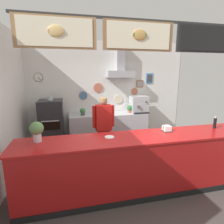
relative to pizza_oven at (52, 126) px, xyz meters
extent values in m
plane|color=#3F3A38|center=(1.68, -1.76, -0.72)|extent=(5.84, 5.84, 0.00)
cube|color=#9E9E99|center=(1.68, 0.67, 0.81)|extent=(4.86, 0.12, 3.06)
cube|color=white|center=(1.68, 0.60, 0.81)|extent=(4.82, 0.01, 3.02)
cylinder|color=black|center=(-0.32, 0.59, 1.28)|extent=(0.24, 0.02, 0.24)
cylinder|color=white|center=(-0.32, 0.57, 1.28)|extent=(0.22, 0.01, 0.22)
cube|color=black|center=(-0.30, 0.57, 1.25)|extent=(0.06, 0.01, 0.07)
cylinder|color=teal|center=(0.90, 0.58, 0.74)|extent=(0.25, 0.02, 0.25)
cylinder|color=#C1664C|center=(1.36, 0.58, 0.96)|extent=(0.28, 0.02, 0.28)
cylinder|color=beige|center=(2.00, 0.58, 0.58)|extent=(0.27, 0.02, 0.27)
cylinder|color=#C1664C|center=(2.53, 0.58, 0.82)|extent=(0.21, 0.02, 0.21)
cube|color=teal|center=(3.02, 0.59, 1.23)|extent=(0.22, 0.02, 0.32)
cube|color=#3B3B3B|center=(3.02, 0.58, 1.23)|extent=(0.16, 0.01, 0.23)
cube|color=#997047|center=(2.70, 0.59, 1.06)|extent=(0.24, 0.02, 0.23)
cube|color=#A1A1A1|center=(2.70, 0.58, 1.06)|extent=(0.17, 0.01, 0.17)
cube|color=#A3A5AD|center=(2.01, 0.43, 1.37)|extent=(0.82, 0.36, 0.20)
cube|color=#A3A5AD|center=(2.01, 0.49, 1.88)|extent=(0.24, 0.24, 0.83)
cube|color=#2D2D2D|center=(1.68, -1.85, 2.28)|extent=(3.99, 0.04, 0.04)
cube|color=#9E754C|center=(0.35, -1.88, 2.02)|extent=(1.22, 0.05, 0.47)
cube|color=#F2E5C6|center=(0.35, -1.91, 2.02)|extent=(1.10, 0.01, 0.42)
ellipsoid|color=#E5BC70|center=(0.35, -1.92, 2.03)|extent=(0.24, 0.04, 0.17)
cube|color=tan|center=(0.35, -1.93, 2.03)|extent=(0.23, 0.01, 0.04)
cube|color=olive|center=(1.68, -1.88, 2.02)|extent=(1.22, 0.05, 0.47)
cube|color=#F2E5C6|center=(1.68, -1.91, 2.02)|extent=(1.10, 0.01, 0.42)
ellipsoid|color=tan|center=(1.68, -1.92, 2.03)|extent=(0.25, 0.04, 0.18)
cube|color=#51843D|center=(1.68, -1.93, 2.03)|extent=(0.24, 0.01, 0.05)
cube|color=black|center=(3.01, -1.88, 2.02)|extent=(1.22, 0.05, 0.47)
cube|color=black|center=(3.01, -1.91, 2.02)|extent=(1.10, 0.01, 0.42)
cube|color=maroon|center=(1.68, -2.11, -0.21)|extent=(4.18, 0.70, 1.02)
cube|color=#B31515|center=(1.68, -2.11, 0.32)|extent=(4.26, 0.74, 0.03)
cube|color=black|center=(1.68, -2.47, -0.67)|extent=(4.18, 0.02, 0.10)
cube|color=#B7BABF|center=(1.60, 0.27, -0.25)|extent=(2.31, 0.64, 0.93)
cube|color=#929499|center=(1.60, 0.27, -0.55)|extent=(2.19, 0.59, 0.02)
cube|color=#232326|center=(0.00, 0.00, 0.00)|extent=(0.61, 0.64, 1.43)
cube|color=black|center=(0.00, -0.33, 0.11)|extent=(0.46, 0.02, 0.20)
cube|color=#B7BABF|center=(0.00, -0.35, 0.24)|extent=(0.43, 0.02, 0.02)
cylinder|color=#B7BABF|center=(0.00, 0.00, 0.76)|extent=(0.14, 0.14, 0.10)
cube|color=#232328|center=(1.25, -0.88, -0.31)|extent=(0.28, 0.21, 0.81)
cube|color=red|center=(1.25, -0.88, 0.39)|extent=(0.37, 0.23, 0.60)
cylinder|color=red|center=(1.47, -0.88, 0.42)|extent=(0.08, 0.08, 0.51)
cylinder|color=red|center=(1.03, -0.89, 0.42)|extent=(0.08, 0.08, 0.51)
sphere|color=#997056|center=(1.25, -0.88, 0.78)|extent=(0.19, 0.19, 0.19)
ellipsoid|color=olive|center=(1.25, -0.88, 0.82)|extent=(0.18, 0.18, 0.11)
cube|color=#B7BABF|center=(2.56, 0.25, 0.46)|extent=(0.52, 0.37, 0.50)
cylinder|color=#4C4C51|center=(2.46, 0.03, 0.44)|extent=(0.06, 0.06, 0.06)
cube|color=black|center=(2.56, 0.02, 0.23)|extent=(0.47, 0.10, 0.04)
sphere|color=black|center=(2.72, 0.04, 0.56)|extent=(0.04, 0.04, 0.04)
cylinder|color=#4C4C51|center=(0.84, 0.23, 0.25)|extent=(0.12, 0.12, 0.07)
ellipsoid|color=#387A3D|center=(0.84, 0.23, 0.34)|extent=(0.16, 0.16, 0.15)
cylinder|color=#9E563D|center=(2.27, 0.23, 0.25)|extent=(0.14, 0.14, 0.08)
ellipsoid|color=#2D6638|center=(2.27, 0.23, 0.36)|extent=(0.19, 0.19, 0.17)
cube|color=#262628|center=(2.27, -1.96, 0.34)|extent=(0.16, 0.16, 0.01)
cylinder|color=#262628|center=(2.19, -1.96, 0.39)|extent=(0.01, 0.01, 0.12)
cylinder|color=#262628|center=(2.34, -1.96, 0.39)|extent=(0.01, 0.01, 0.12)
cube|color=white|center=(2.27, -1.96, 0.39)|extent=(0.13, 0.13, 0.10)
cylinder|color=black|center=(3.29, -2.01, 0.43)|extent=(0.06, 0.06, 0.20)
sphere|color=gray|center=(3.29, -2.01, 0.55)|extent=(0.05, 0.05, 0.05)
cylinder|color=silver|center=(-0.04, -1.97, 0.41)|extent=(0.13, 0.13, 0.15)
cylinder|color=gray|center=(-0.04, -1.97, 0.36)|extent=(0.12, 0.12, 0.05)
ellipsoid|color=#5B844C|center=(-0.04, -1.97, 0.56)|extent=(0.22, 0.22, 0.22)
cylinder|color=white|center=(1.13, -2.05, 0.34)|extent=(0.16, 0.16, 0.01)
camera|label=1|loc=(0.50, -4.96, 1.44)|focal=29.39mm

